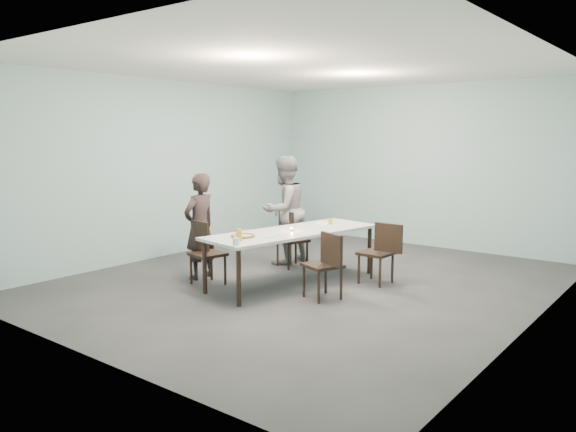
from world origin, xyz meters
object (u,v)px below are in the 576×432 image
Objects in this scene: tealight at (292,230)px; amber_tumbler at (330,222)px; diner_far at (284,210)px; chair_far_right at (381,249)px; water_tumbler at (236,242)px; beer_glass at (239,235)px; chair_far_left at (290,235)px; diner_near at (200,226)px; table at (293,235)px; chair_near_left at (205,248)px; pizza at (243,236)px; side_plate at (270,236)px; chair_near_right at (326,261)px.

amber_tumbler reaches higher than tealight.
diner_far reaches higher than amber_tumbler.
chair_far_right reaches higher than water_tumbler.
chair_far_right is 2.06m from beer_glass.
diner_far is at bearing 171.11° from chair_far_left.
tealight is at bearing 85.75° from beer_glass.
diner_near is (-0.55, -1.41, 0.26)m from chair_far_left.
diner_near is at bearing -154.12° from table.
chair_near_left is 0.41m from diner_near.
diner_far reaches higher than table.
chair_far_left and chair_far_right have the same top height.
chair_near_left is 1.00× the size of chair_far_left.
tealight reaches higher than pizza.
pizza is at bearing 6.56° from chair_near_left.
diner_far is 1.89m from pizza.
chair_near_left is 1.21m from water_tumbler.
diner_far is 5.12× the size of pizza.
water_tumbler is 2.05m from amber_tumbler.
pizza is (0.79, -0.06, 0.27)m from chair_near_left.
chair_near_left is 9.67× the size of water_tumbler.
chair_far_left is at bearing 108.59° from beer_glass.
water_tumbler is (0.10, -1.26, 0.10)m from table.
amber_tumbler is (0.05, 1.34, 0.04)m from side_plate.
table is 1.27m from water_tumbler.
diner_far is 1.32m from tealight.
chair_near_right reaches higher than amber_tumbler.
beer_glass is (-0.06, -1.02, 0.13)m from table.
chair_near_right is 1.13m from pizza.
chair_far_left is 2.23m from water_tumbler.
water_tumbler is at bearing 71.40° from chair_near_right.
table is at bearing 50.32° from diner_far.
side_plate is 1.20× the size of beer_glass.
chair_near_right is 1.17m from water_tumbler.
amber_tumbler is at bearing 19.93° from chair_far_left.
chair_near_right is at bearing 50.01° from water_tumbler.
diner_near is at bearing 159.94° from beer_glass.
pizza is at bearing 123.27° from water_tumbler.
chair_far_left reaches higher than amber_tumbler.
side_plate is (0.23, 0.28, -0.01)m from pizza.
chair_near_right is 1.11m from chair_far_right.
water_tumbler is (1.34, -0.66, 0.03)m from diner_near.
tealight is at bearing 76.39° from pizza.
water_tumbler is (0.06, -0.71, 0.04)m from side_plate.
chair_near_left is 1.74m from diner_far.
chair_far_left is 5.80× the size of beer_glass.
water_tumbler is at bearing 67.24° from chair_far_right.
diner_near is at bearing 27.11° from chair_near_right.
chair_near_right is at bearing 22.73° from chair_near_left.
table is at bearing -28.86° from chair_far_left.
chair_near_left and chair_near_right have the same top height.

